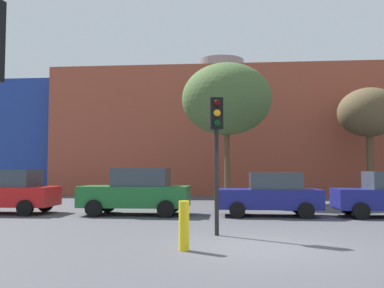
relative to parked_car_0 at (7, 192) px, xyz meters
name	(u,v)px	position (x,y,z in m)	size (l,w,h in m)	color
ground_plane	(263,247)	(10.08, -6.81, -0.91)	(200.00, 200.00, 0.00)	#47474C
building_backdrop	(222,137)	(8.66, 19.83, 3.75)	(38.22, 13.99, 11.44)	#9E4733
parked_car_0	(7,192)	(0.00, 0.00, 0.00)	(4.20, 2.06, 1.82)	red
parked_car_1	(137,191)	(5.55, 0.00, 0.04)	(4.37, 2.14, 1.89)	#1E662D
parked_car_2	(271,194)	(10.94, 0.00, -0.05)	(3.97, 1.95, 1.72)	navy
traffic_light_island	(217,134)	(8.95, -5.12, 1.94)	(0.40, 0.39, 3.87)	black
bare_tree_0	(369,113)	(17.99, 9.88, 4.42)	(3.80, 3.80, 6.91)	brown
bare_tree_1	(227,99)	(9.19, 6.64, 4.88)	(5.05, 5.05, 7.82)	brown
bollard_yellow_0	(184,226)	(8.27, -7.38, -0.35)	(0.24, 0.24, 1.12)	yellow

